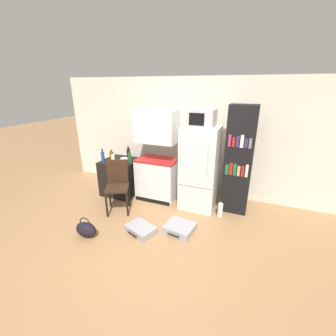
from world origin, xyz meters
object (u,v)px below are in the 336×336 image
Objects in this scene: side_table at (121,177)px; bowl at (124,159)px; microwave at (202,118)px; suitcase_small_flat at (180,228)px; bookshelf at (238,161)px; suitcase_large_flat at (141,229)px; bottle_green_tall at (130,157)px; bottle_milk_white at (113,158)px; bottle_blue_soda at (103,157)px; bottle_wine_dark at (129,154)px; water_bottle_front at (220,209)px; kitchen_hutch at (157,160)px; handbag at (86,229)px; chair at (117,181)px; bottle_amber_beer at (112,155)px; refrigerator at (199,168)px.

side_table is 4.70× the size of bowl.
microwave is 0.88× the size of suitcase_small_flat.
bookshelf reaches higher than suitcase_large_flat.
side_table is 0.56m from bottle_green_tall.
side_table is 1.36× the size of suitcase_large_flat.
bottle_blue_soda is at bearing -156.91° from bottle_milk_white.
suitcase_small_flat is (1.54, -1.03, -0.81)m from bottle_wine_dark.
bookshelf is 0.93m from water_bottle_front.
suitcase_small_flat is at bearing -48.54° from kitchen_hutch.
bottle_milk_white reaches higher than water_bottle_front.
bowl is (0.08, 0.04, 0.40)m from side_table.
kitchen_hutch is 1.24m from microwave.
side_table is at bearing 170.13° from bottle_green_tall.
bottle_milk_white is 0.55× the size of handbag.
chair is at bearing -49.64° from bottle_milk_white.
bottle_amber_beer is 2.17m from suitcase_small_flat.
kitchen_hutch is at bearing 169.86° from water_bottle_front.
kitchen_hutch is at bearing 73.24° from handbag.
kitchen_hutch is 9.15× the size of bottle_milk_white.
bottle_milk_white is (-0.17, -0.33, -0.03)m from bottle_wine_dark.
microwave is at bearing -1.66° from kitchen_hutch.
handbag is (-1.37, -1.59, -1.59)m from microwave.
kitchen_hutch is at bearing 178.34° from microwave.
chair is 2.67× the size of handbag.
bowl is at bearing 39.23° from bottle_blue_soda.
bottle_milk_white is at bearing 165.77° from suitcase_small_flat.
microwave is 1.66m from water_bottle_front.
bowl is at bearing -176.79° from kitchen_hutch.
suitcase_large_flat is at bearing -60.86° from chair.
bottle_milk_white reaches higher than bowl.
microwave is at bearing 1.91° from side_table.
bottle_green_tall is at bearing -53.64° from bottle_wine_dark.
refrigerator is at bearing -0.39° from chair.
kitchen_hutch reaches higher than water_bottle_front.
bottle_milk_white reaches higher than suitcase_small_flat.
suitcase_large_flat is at bearing -40.40° from bottle_milk_white.
bottle_green_tall is 0.27× the size of chair.
side_table is at bearing 175.82° from water_bottle_front.
bottle_blue_soda is 2.54m from water_bottle_front.
suitcase_small_flat is at bearing -93.41° from refrigerator.
water_bottle_front is at bearing -24.70° from refrigerator.
handbag is (0.06, -1.49, -0.74)m from bottle_green_tall.
suitcase_small_flat is 1.48m from handbag.
water_bottle_front reaches higher than suitcase_large_flat.
handbag is (-2.04, -1.71, -0.85)m from bookshelf.
suitcase_small_flat is 0.88m from water_bottle_front.
bottle_wine_dark is 0.95× the size of bottle_blue_soda.
microwave is 1.61× the size of bottle_blue_soda.
bottle_amber_beer reaches higher than bottle_milk_white.
bookshelf is at bearing 7.64° from bottle_milk_white.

